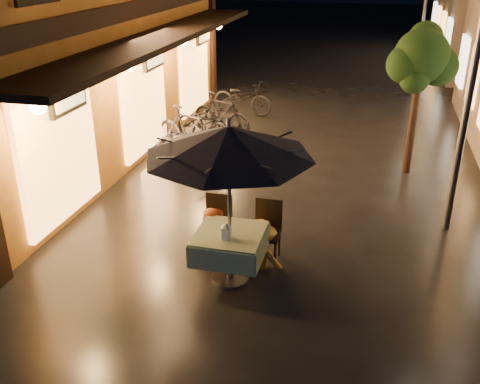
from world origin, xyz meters
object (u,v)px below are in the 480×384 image
(streetlamp_near, at_px, (476,59))
(table_lantern, at_px, (226,230))
(bicycle_0, at_px, (188,146))
(cafe_table, at_px, (230,244))
(person_yellow, at_px, (260,222))
(person_orange, at_px, (210,210))
(patio_umbrella, at_px, (229,141))

(streetlamp_near, relative_size, table_lantern, 16.92)
(bicycle_0, bearing_deg, table_lantern, -139.79)
(cafe_table, bearing_deg, streetlamp_near, 37.13)
(person_yellow, bearing_deg, streetlamp_near, -148.73)
(table_lantern, xyz_separation_m, person_orange, (-0.46, 0.75, -0.11))
(cafe_table, bearing_deg, person_yellow, 57.31)
(table_lantern, relative_size, bicycle_0, 0.15)
(person_orange, relative_size, bicycle_0, 0.95)
(bicycle_0, bearing_deg, person_orange, -141.10)
(person_yellow, bearing_deg, bicycle_0, -58.98)
(cafe_table, distance_m, table_lantern, 0.38)
(patio_umbrella, distance_m, person_orange, 1.53)
(patio_umbrella, xyz_separation_m, table_lantern, (-0.00, -0.18, -1.23))
(patio_umbrella, distance_m, bicycle_0, 4.99)
(patio_umbrella, bearing_deg, cafe_table, -90.00)
(streetlamp_near, distance_m, cafe_table, 4.69)
(cafe_table, height_order, bicycle_0, bicycle_0)
(streetlamp_near, height_order, table_lantern, streetlamp_near)
(table_lantern, distance_m, person_orange, 0.89)
(person_orange, xyz_separation_m, bicycle_0, (-1.64, 3.62, -0.36))
(person_yellow, height_order, bicycle_0, person_yellow)
(cafe_table, xyz_separation_m, bicycle_0, (-2.10, 4.19, -0.14))
(patio_umbrella, xyz_separation_m, bicycle_0, (-2.10, 4.19, -1.70))
(cafe_table, distance_m, patio_umbrella, 1.56)
(table_lantern, distance_m, bicycle_0, 4.88)
(table_lantern, bearing_deg, person_orange, 121.58)
(person_orange, xyz_separation_m, person_yellow, (0.79, -0.06, -0.09))
(cafe_table, distance_m, person_yellow, 0.62)
(streetlamp_near, bearing_deg, person_orange, -153.09)
(patio_umbrella, bearing_deg, person_orange, 128.94)
(patio_umbrella, height_order, person_yellow, patio_umbrella)
(person_yellow, distance_m, bicycle_0, 4.42)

